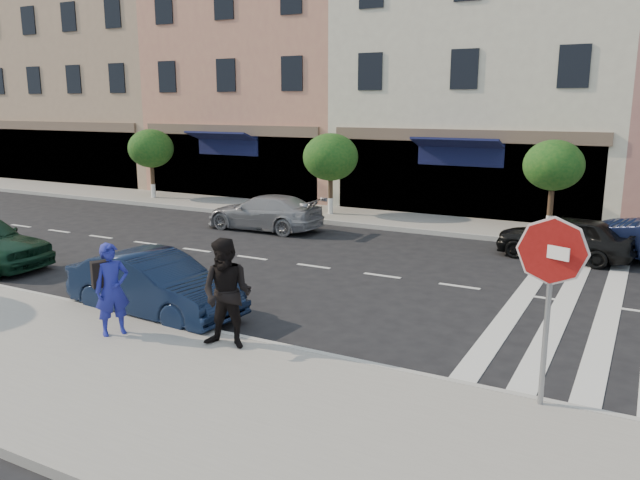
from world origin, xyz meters
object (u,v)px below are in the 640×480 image
(photographer, at_px, (112,289))
(car_far_left, at_px, (264,212))
(walker, at_px, (227,294))
(car_near_mid, at_px, (155,284))
(car_far_mid, at_px, (565,237))
(stop_sign, at_px, (551,271))

(photographer, bearing_deg, car_far_left, 48.39)
(photographer, xyz_separation_m, walker, (2.21, 0.49, 0.11))
(walker, distance_m, car_near_mid, 2.82)
(photographer, distance_m, walker, 2.27)
(car_far_left, distance_m, car_far_mid, 9.76)
(car_near_mid, xyz_separation_m, car_far_mid, (6.81, 9.04, -0.03))
(car_near_mid, distance_m, car_far_left, 9.09)
(walker, relative_size, car_far_left, 0.46)
(walker, distance_m, car_far_mid, 10.90)
(car_far_left, xyz_separation_m, car_far_mid, (9.75, 0.44, 0.02))
(car_near_mid, bearing_deg, car_far_left, 22.76)
(walker, bearing_deg, car_far_left, 109.21)
(walker, height_order, car_near_mid, walker)
(stop_sign, bearing_deg, car_near_mid, -162.19)
(photographer, distance_m, car_far_mid, 12.34)
(stop_sign, height_order, walker, stop_sign)
(car_far_left, height_order, car_far_mid, car_far_mid)
(stop_sign, xyz_separation_m, photographer, (-7.36, -0.82, -1.09))
(walker, bearing_deg, car_near_mid, 148.17)
(car_near_mid, distance_m, car_far_mid, 11.32)
(photographer, distance_m, car_far_left, 10.63)
(stop_sign, xyz_separation_m, walker, (-5.15, -0.33, -0.98))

